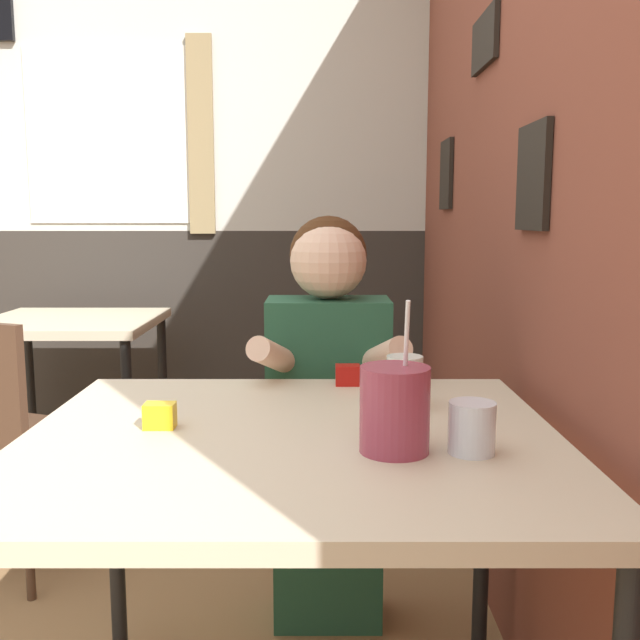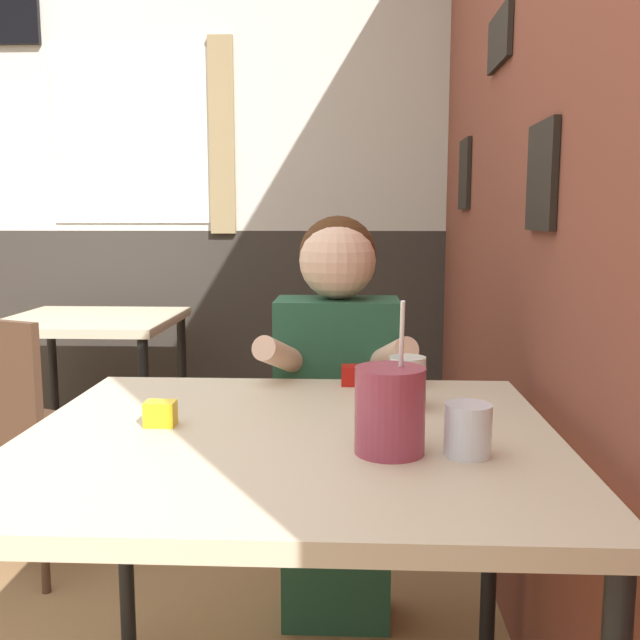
{
  "view_description": "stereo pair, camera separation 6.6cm",
  "coord_description": "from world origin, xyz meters",
  "px_view_note": "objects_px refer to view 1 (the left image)",
  "views": [
    {
      "loc": [
        0.59,
        -1.02,
        1.17
      ],
      "look_at": [
        0.58,
        0.49,
        0.95
      ],
      "focal_mm": 40.0,
      "sensor_mm": 36.0,
      "label": 1
    },
    {
      "loc": [
        0.66,
        -1.02,
        1.17
      ],
      "look_at": [
        0.58,
        0.49,
        0.95
      ],
      "focal_mm": 40.0,
      "sensor_mm": 36.0,
      "label": 2
    }
  ],
  "objects_px": {
    "chair_near_window": "(6,426)",
    "cocktail_pitcher": "(397,409)",
    "main_table": "(294,464)",
    "background_table": "(74,341)",
    "person_seated": "(330,411)"
  },
  "relations": [
    {
      "from": "chair_near_window",
      "to": "cocktail_pitcher",
      "type": "height_order",
      "value": "cocktail_pitcher"
    },
    {
      "from": "main_table",
      "to": "chair_near_window",
      "type": "distance_m",
      "value": 1.32
    },
    {
      "from": "main_table",
      "to": "chair_near_window",
      "type": "relative_size",
      "value": 1.21
    },
    {
      "from": "background_table",
      "to": "chair_near_window",
      "type": "bearing_deg",
      "value": -88.66
    },
    {
      "from": "person_seated",
      "to": "chair_near_window",
      "type": "bearing_deg",
      "value": 165.89
    },
    {
      "from": "cocktail_pitcher",
      "to": "main_table",
      "type": "bearing_deg",
      "value": 150.17
    },
    {
      "from": "main_table",
      "to": "person_seated",
      "type": "height_order",
      "value": "person_seated"
    },
    {
      "from": "main_table",
      "to": "background_table",
      "type": "bearing_deg",
      "value": 121.74
    },
    {
      "from": "chair_near_window",
      "to": "background_table",
      "type": "bearing_deg",
      "value": 113.26
    },
    {
      "from": "background_table",
      "to": "cocktail_pitcher",
      "type": "distance_m",
      "value": 2.06
    },
    {
      "from": "background_table",
      "to": "cocktail_pitcher",
      "type": "height_order",
      "value": "cocktail_pitcher"
    },
    {
      "from": "chair_near_window",
      "to": "person_seated",
      "type": "xyz_separation_m",
      "value": [
        1.04,
        -0.26,
        0.12
      ]
    },
    {
      "from": "background_table",
      "to": "chair_near_window",
      "type": "relative_size",
      "value": 0.88
    },
    {
      "from": "chair_near_window",
      "to": "cocktail_pitcher",
      "type": "relative_size",
      "value": 3.14
    },
    {
      "from": "main_table",
      "to": "chair_near_window",
      "type": "bearing_deg",
      "value": 137.41
    }
  ]
}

